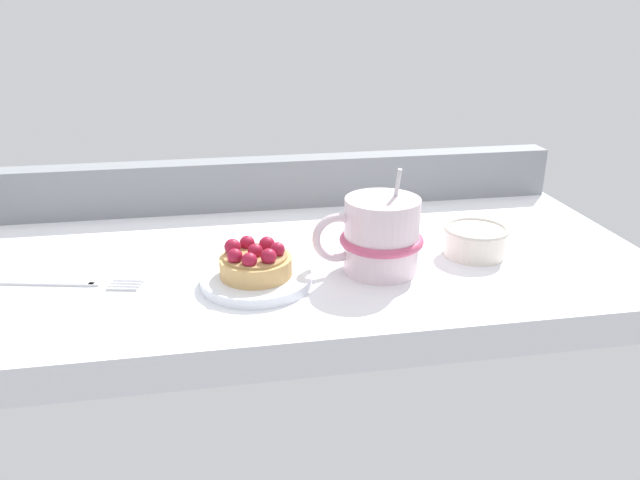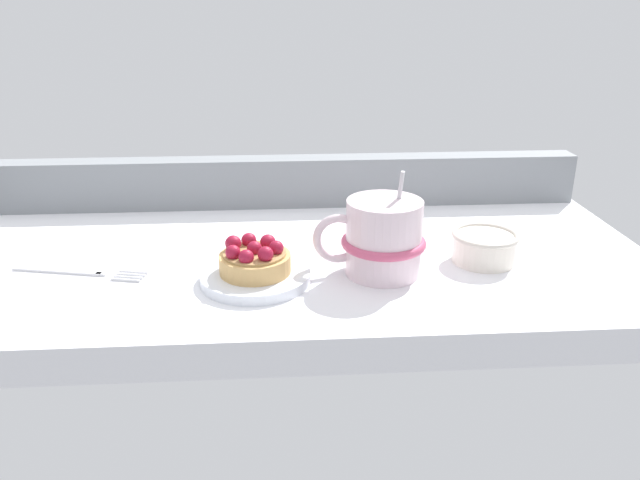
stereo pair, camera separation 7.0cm
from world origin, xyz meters
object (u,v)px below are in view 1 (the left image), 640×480
(dessert_plate, at_px, (256,280))
(dessert_fork, at_px, (71,283))
(coffee_mug, at_px, (380,236))
(sugar_bowl, at_px, (475,240))
(raspberry_tart, at_px, (255,262))

(dessert_plate, xyz_separation_m, dessert_fork, (-0.21, 0.03, -0.00))
(coffee_mug, height_order, sugar_bowl, coffee_mug)
(coffee_mug, distance_m, sugar_bowl, 0.14)
(coffee_mug, relative_size, sugar_bowl, 1.63)
(coffee_mug, bearing_deg, dessert_plate, -174.64)
(dessert_plate, height_order, sugar_bowl, sugar_bowl)
(dessert_fork, height_order, sugar_bowl, sugar_bowl)
(dessert_fork, xyz_separation_m, sugar_bowl, (0.48, 0.00, 0.02))
(coffee_mug, distance_m, dessert_fork, 0.35)
(dessert_plate, distance_m, dessert_fork, 0.21)
(dessert_plate, height_order, raspberry_tart, raspberry_tart)
(dessert_plate, distance_m, coffee_mug, 0.15)
(dessert_plate, bearing_deg, coffee_mug, 5.36)
(coffee_mug, bearing_deg, sugar_bowl, 10.83)
(raspberry_tart, distance_m, dessert_fork, 0.21)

